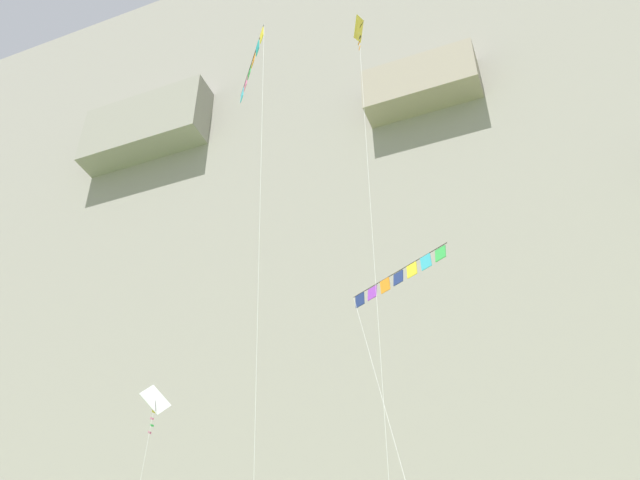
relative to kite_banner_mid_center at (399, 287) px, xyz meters
The scene contains 5 objects.
cliff_face 38.51m from the kite_banner_mid_center, 92.32° to the left, with size 180.00×28.99×79.37m.
kite_banner_mid_center is the anchor object (origin of this frame).
kite_diamond_mid_left 14.05m from the kite_banner_mid_center, 124.57° to the right, with size 1.24×3.04×34.61m.
kite_banner_high_center 10.79m from the kite_banner_mid_center, 129.84° to the right, with size 3.58×3.25×28.07m.
kite_diamond_front_field 12.49m from the kite_banner_mid_center, behind, with size 0.98×2.18×16.86m.
Camera 1 is at (7.28, 3.50, 2.66)m, focal length 40.36 mm.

